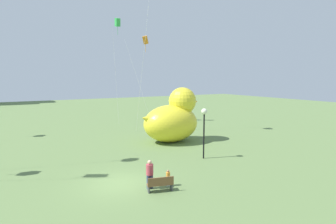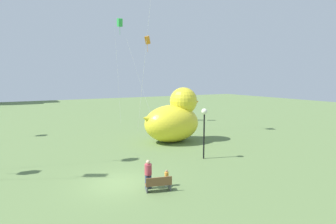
% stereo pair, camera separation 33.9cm
% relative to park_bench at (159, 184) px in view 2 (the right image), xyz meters
% --- Properties ---
extents(ground_plane, '(140.00, 140.00, 0.00)m').
position_rel_park_bench_xyz_m(ground_plane, '(-1.66, 2.33, -0.47)').
color(ground_plane, '#5F7A44').
extents(park_bench, '(1.58, 0.82, 0.90)m').
position_rel_park_bench_xyz_m(park_bench, '(0.00, 0.00, 0.00)').
color(park_bench, brown).
rests_on(park_bench, ground).
extents(person_adult, '(0.43, 0.43, 1.74)m').
position_rel_park_bench_xyz_m(person_adult, '(-0.33, 0.70, 0.49)').
color(person_adult, '#38476B').
rests_on(person_adult, ground).
extents(person_child, '(0.25, 0.25, 1.01)m').
position_rel_park_bench_xyz_m(person_child, '(0.80, 0.50, 0.09)').
color(person_child, silver).
rests_on(person_child, ground).
extents(giant_inflatable_duck, '(6.72, 4.31, 5.57)m').
position_rel_park_bench_xyz_m(giant_inflatable_duck, '(7.00, 10.38, 1.90)').
color(giant_inflatable_duck, yellow).
rests_on(giant_inflatable_duck, ground).
extents(lamppost, '(0.48, 0.48, 4.11)m').
position_rel_park_bench_xyz_m(lamppost, '(6.13, 3.99, 2.75)').
color(lamppost, black).
rests_on(lamppost, ground).
extents(kite_green, '(1.06, 1.15, 14.93)m').
position_rel_park_bench_xyz_m(kite_green, '(6.26, 24.43, 13.73)').
color(kite_green, silver).
rests_on(kite_green, ground).
extents(kite_orange, '(3.57, 3.49, 12.56)m').
position_rel_park_bench_xyz_m(kite_orange, '(9.74, 22.69, 11.35)').
color(kite_orange, silver).
rests_on(kite_orange, ground).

